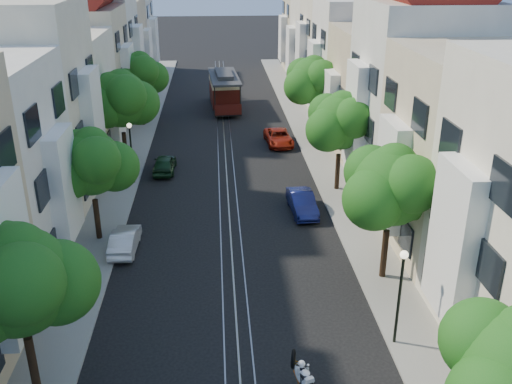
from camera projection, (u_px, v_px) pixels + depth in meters
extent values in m
plane|color=black|center=(225.00, 153.00, 44.64)|extent=(200.00, 200.00, 0.00)
cube|color=gray|center=(317.00, 150.00, 45.09)|extent=(2.50, 80.00, 0.12)
cube|color=gray|center=(132.00, 154.00, 44.14)|extent=(2.50, 80.00, 0.12)
cube|color=gray|center=(218.00, 153.00, 44.60)|extent=(0.06, 80.00, 0.02)
cube|color=gray|center=(225.00, 153.00, 44.63)|extent=(0.06, 80.00, 0.02)
cube|color=gray|center=(232.00, 153.00, 44.67)|extent=(0.06, 80.00, 0.02)
cube|color=tan|center=(225.00, 153.00, 44.63)|extent=(0.08, 80.00, 0.01)
cube|color=white|center=(455.00, 241.00, 21.34)|extent=(0.90, 3.04, 6.05)
cube|color=beige|center=(467.00, 158.00, 28.78)|extent=(7.00, 8.00, 10.00)
cube|color=white|center=(392.00, 174.00, 28.85)|extent=(0.90, 3.04, 5.50)
cube|color=silver|center=(417.00, 100.00, 35.73)|extent=(7.00, 8.00, 12.00)
cube|color=white|center=(356.00, 116.00, 35.86)|extent=(0.90, 3.04, 6.60)
cube|color=#C6B28C|center=(380.00, 94.00, 43.66)|extent=(7.00, 8.00, 9.00)
cube|color=white|center=(331.00, 104.00, 43.69)|extent=(0.90, 3.04, 4.95)
cube|color=white|center=(357.00, 64.00, 50.70)|extent=(7.00, 8.00, 10.50)
cube|color=white|center=(314.00, 74.00, 50.78)|extent=(0.90, 3.04, 5.78)
cube|color=beige|center=(339.00, 45.00, 57.84)|extent=(7.00, 8.00, 11.50)
cube|color=white|center=(301.00, 55.00, 57.96)|extent=(0.90, 3.04, 6.32)
cube|color=silver|center=(324.00, 43.00, 65.58)|extent=(7.00, 8.00, 9.50)
cube|color=white|center=(291.00, 50.00, 65.62)|extent=(0.90, 3.04, 5.23)
cube|color=beige|center=(313.00, 32.00, 72.82)|extent=(7.00, 8.00, 10.00)
cube|color=white|center=(283.00, 38.00, 72.88)|extent=(0.90, 3.04, 5.50)
cube|color=white|center=(7.00, 259.00, 20.30)|extent=(0.90, 3.04, 5.93)
cube|color=white|center=(63.00, 185.00, 27.80)|extent=(0.90, 3.04, 5.39)
cube|color=beige|center=(26.00, 109.00, 34.20)|extent=(7.00, 8.00, 11.76)
cube|color=white|center=(92.00, 123.00, 34.82)|extent=(0.90, 3.04, 6.47)
cube|color=silver|center=(62.00, 100.00, 42.12)|extent=(7.00, 8.00, 8.82)
cube|color=white|center=(115.00, 109.00, 42.64)|extent=(0.90, 3.04, 4.85)
cube|color=beige|center=(83.00, 69.00, 49.17)|extent=(7.00, 8.00, 10.29)
cube|color=white|center=(128.00, 78.00, 49.74)|extent=(0.90, 3.04, 5.66)
cube|color=silver|center=(99.00, 49.00, 56.32)|extent=(7.00, 8.00, 11.27)
cube|color=white|center=(139.00, 57.00, 56.92)|extent=(0.90, 3.04, 6.20)
cube|color=#C6B28C|center=(113.00, 46.00, 64.04)|extent=(7.00, 8.00, 9.31)
cube|color=white|center=(148.00, 53.00, 64.58)|extent=(0.90, 3.04, 5.12)
cube|color=white|center=(123.00, 34.00, 71.28)|extent=(7.00, 8.00, 9.80)
cube|color=white|center=(154.00, 40.00, 71.84)|extent=(0.90, 3.04, 5.39)
cylinder|color=black|center=(384.00, 253.00, 27.15)|extent=(0.30, 0.30, 2.45)
sphere|color=#155616|center=(391.00, 186.00, 25.79)|extent=(3.64, 3.64, 3.64)
sphere|color=#155616|center=(410.00, 190.00, 26.48)|extent=(2.91, 2.91, 2.91)
sphere|color=#155616|center=(374.00, 199.00, 25.20)|extent=(2.84, 2.84, 2.84)
sphere|color=#155616|center=(394.00, 167.00, 25.53)|extent=(2.18, 2.18, 2.18)
cylinder|color=black|center=(337.00, 171.00, 37.25)|extent=(0.30, 0.30, 2.38)
sphere|color=#155616|center=(340.00, 122.00, 35.93)|extent=(3.54, 3.54, 3.54)
sphere|color=#155616|center=(355.00, 125.00, 36.62)|extent=(2.83, 2.83, 2.83)
sphere|color=#155616|center=(327.00, 130.00, 35.35)|extent=(2.76, 2.76, 2.76)
sphere|color=#155616|center=(343.00, 107.00, 35.68)|extent=(2.12, 2.12, 2.12)
cylinder|color=black|center=(311.00, 123.00, 47.32)|extent=(0.30, 0.30, 2.52)
sphere|color=#155616|center=(312.00, 81.00, 45.92)|extent=(3.74, 3.74, 3.74)
sphere|color=#155616|center=(325.00, 84.00, 46.61)|extent=(3.00, 3.00, 3.00)
sphere|color=#155616|center=(302.00, 86.00, 45.33)|extent=(2.92, 2.92, 2.92)
sphere|color=#155616|center=(314.00, 69.00, 45.66)|extent=(2.25, 2.25, 2.25)
cylinder|color=black|center=(33.00, 367.00, 19.78)|extent=(0.30, 0.30, 2.45)
sphere|color=#155616|center=(17.00, 281.00, 18.42)|extent=(3.64, 3.64, 3.64)
sphere|color=#155616|center=(57.00, 282.00, 19.11)|extent=(2.91, 2.91, 2.91)
sphere|color=#155616|center=(16.00, 255.00, 18.17)|extent=(2.18, 2.18, 2.18)
cylinder|color=black|center=(97.00, 219.00, 30.83)|extent=(0.30, 0.30, 2.27)
sphere|color=#155616|center=(90.00, 163.00, 29.56)|extent=(3.38, 3.38, 3.38)
sphere|color=#155616|center=(114.00, 166.00, 30.25)|extent=(2.70, 2.70, 2.70)
sphere|color=#155616|center=(70.00, 174.00, 28.98)|extent=(2.64, 2.64, 2.64)
sphere|color=#155616|center=(91.00, 146.00, 29.31)|extent=(2.03, 2.03, 2.03)
cylinder|color=black|center=(125.00, 150.00, 40.85)|extent=(0.30, 0.30, 2.62)
sphere|color=#155616|center=(120.00, 99.00, 39.39)|extent=(3.90, 3.90, 3.90)
sphere|color=#155616|center=(138.00, 103.00, 40.08)|extent=(3.12, 3.12, 3.12)
sphere|color=#155616|center=(105.00, 106.00, 38.81)|extent=(3.04, 3.04, 3.04)
sphere|color=#155616|center=(121.00, 86.00, 39.14)|extent=(2.34, 2.34, 2.34)
cylinder|color=black|center=(143.00, 112.00, 50.99)|extent=(0.30, 0.30, 2.38)
sphere|color=#155616|center=(140.00, 74.00, 49.67)|extent=(3.54, 3.54, 3.54)
sphere|color=#155616|center=(153.00, 77.00, 50.35)|extent=(2.83, 2.83, 2.83)
sphere|color=#155616|center=(128.00, 79.00, 49.08)|extent=(2.76, 2.76, 2.76)
sphere|color=#155616|center=(140.00, 63.00, 49.41)|extent=(2.12, 2.12, 2.12)
cylinder|color=black|center=(399.00, 300.00, 22.20)|extent=(0.12, 0.12, 4.00)
sphere|color=#FFF2CC|center=(404.00, 255.00, 21.41)|extent=(0.32, 0.32, 0.32)
cylinder|color=black|center=(132.00, 155.00, 37.89)|extent=(0.12, 0.12, 4.00)
sphere|color=#FFF2CC|center=(129.00, 126.00, 37.10)|extent=(0.32, 0.32, 0.32)
torus|color=black|center=(293.00, 359.00, 20.55)|extent=(0.29, 0.73, 0.72)
ellipsoid|color=white|center=(302.00, 375.00, 20.13)|extent=(0.78, 1.09, 0.92)
ellipsoid|color=white|center=(306.00, 376.00, 19.84)|extent=(0.55, 0.65, 0.52)
cube|color=silver|center=(306.00, 377.00, 19.84)|extent=(0.50, 0.61, 0.20)
sphere|color=black|center=(302.00, 370.00, 20.07)|extent=(0.26, 0.26, 0.26)
cube|color=black|center=(225.00, 103.00, 56.99)|extent=(3.01, 8.79, 0.32)
cube|color=#44100B|center=(224.00, 91.00, 56.48)|extent=(2.92, 5.56, 2.60)
cube|color=beige|center=(224.00, 81.00, 56.10)|extent=(2.98, 5.61, 0.65)
cube|color=#2D2D30|center=(224.00, 76.00, 55.93)|extent=(3.23, 8.80, 0.19)
cube|color=#2D2D30|center=(224.00, 74.00, 55.82)|extent=(1.81, 4.95, 0.38)
imported|color=#0D1244|center=(302.00, 203.00, 34.27)|extent=(1.58, 3.97, 1.28)
imported|color=maroon|center=(279.00, 137.00, 46.35)|extent=(2.28, 4.44, 1.20)
imported|color=silver|center=(125.00, 240.00, 29.99)|extent=(1.36, 3.64, 1.19)
imported|color=#14331B|center=(164.00, 164.00, 40.57)|extent=(1.59, 3.74, 1.26)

